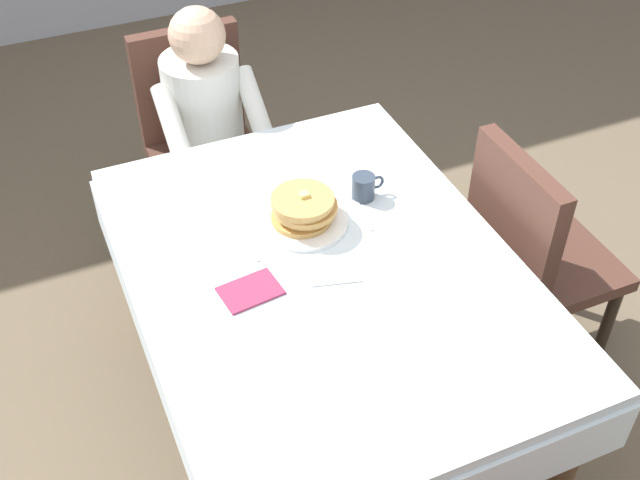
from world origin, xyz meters
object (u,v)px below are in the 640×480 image
at_px(breakfast_stack, 303,208).
at_px(spoon_near_edge, 336,283).
at_px(chair_right_side, 530,249).
at_px(cup_coffee, 364,187).
at_px(diner_person, 207,119).
at_px(knife_right_of_plate, 361,211).
at_px(plate_breakfast, 304,221).
at_px(fork_left_of_plate, 250,243).
at_px(dining_table_main, 326,287).
at_px(chair_diner, 199,128).

height_order(breakfast_stack, spoon_near_edge, breakfast_stack).
height_order(chair_right_side, cup_coffee, chair_right_side).
height_order(diner_person, chair_right_side, diner_person).
xyz_separation_m(diner_person, knife_right_of_plate, (0.26, -0.83, 0.07)).
bearing_deg(chair_right_side, cup_coffee, -115.68).
bearing_deg(knife_right_of_plate, plate_breakfast, 90.44).
bearing_deg(cup_coffee, knife_right_of_plate, -121.35).
bearing_deg(fork_left_of_plate, cup_coffee, -78.17).
xyz_separation_m(chair_right_side, cup_coffee, (-0.52, 0.25, 0.25)).
distance_m(breakfast_stack, cup_coffee, 0.24).
xyz_separation_m(plate_breakfast, cup_coffee, (0.23, 0.05, 0.03)).
xyz_separation_m(dining_table_main, chair_right_side, (0.77, 0.00, -0.12)).
xyz_separation_m(dining_table_main, diner_person, (-0.06, 1.01, 0.02)).
height_order(chair_diner, breakfast_stack, chair_diner).
bearing_deg(knife_right_of_plate, fork_left_of_plate, 96.45).
relative_size(chair_diner, spoon_near_edge, 6.20).
xyz_separation_m(diner_person, cup_coffee, (0.30, -0.76, 0.11)).
height_order(chair_diner, spoon_near_edge, chair_diner).
bearing_deg(spoon_near_edge, plate_breakfast, 101.14).
relative_size(fork_left_of_plate, spoon_near_edge, 1.20).
xyz_separation_m(chair_diner, chair_right_side, (0.83, -1.17, 0.00)).
bearing_deg(chair_diner, plate_breakfast, 94.39).
relative_size(diner_person, cup_coffee, 9.91).
relative_size(dining_table_main, spoon_near_edge, 10.16).
distance_m(chair_diner, plate_breakfast, 0.99).
relative_size(breakfast_stack, fork_left_of_plate, 1.18).
bearing_deg(knife_right_of_plate, diner_person, 24.15).
height_order(knife_right_of_plate, spoon_near_edge, same).
bearing_deg(chair_right_side, diner_person, -140.75).
relative_size(dining_table_main, chair_right_side, 1.64).
relative_size(dining_table_main, diner_person, 1.36).
bearing_deg(breakfast_stack, dining_table_main, -94.08).
height_order(plate_breakfast, cup_coffee, cup_coffee).
relative_size(cup_coffee, spoon_near_edge, 0.75).
bearing_deg(dining_table_main, plate_breakfast, 85.52).
height_order(chair_diner, diner_person, diner_person).
distance_m(cup_coffee, spoon_near_edge, 0.42).
bearing_deg(diner_person, chair_diner, -90.00).
relative_size(diner_person, knife_right_of_plate, 5.60).
bearing_deg(fork_left_of_plate, dining_table_main, -134.03).
bearing_deg(chair_diner, diner_person, 90.00).
height_order(chair_right_side, spoon_near_edge, chair_right_side).
bearing_deg(spoon_near_edge, knife_right_of_plate, 66.65).
bearing_deg(fork_left_of_plate, diner_person, -5.06).
distance_m(chair_right_side, spoon_near_edge, 0.80).
height_order(dining_table_main, diner_person, diner_person).
bearing_deg(chair_right_side, spoon_near_edge, -84.13).
bearing_deg(knife_right_of_plate, spoon_near_edge, 148.38).
bearing_deg(spoon_near_edge, diner_person, 107.67).
bearing_deg(breakfast_stack, plate_breakfast, -43.58).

